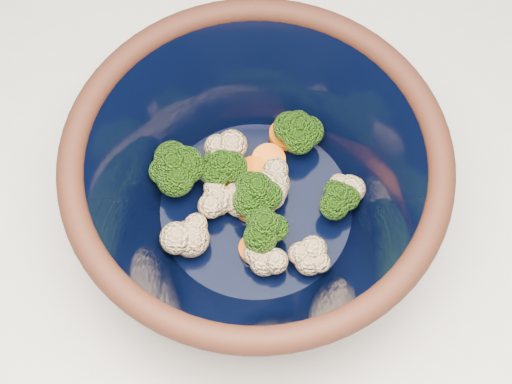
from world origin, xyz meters
TOP-DOWN VIEW (x-y plane):
  - counter at (0.00, 0.00)m, footprint 1.20×1.20m
  - mixing_bowl at (-0.09, 0.04)m, footprint 0.37×0.37m
  - vegetable_pile at (-0.10, 0.05)m, footprint 0.18×0.16m

SIDE VIEW (x-z plane):
  - counter at x=0.00m, z-range 0.00..0.90m
  - vegetable_pile at x=-0.10m, z-range 0.93..0.98m
  - mixing_bowl at x=-0.09m, z-range 0.91..1.04m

